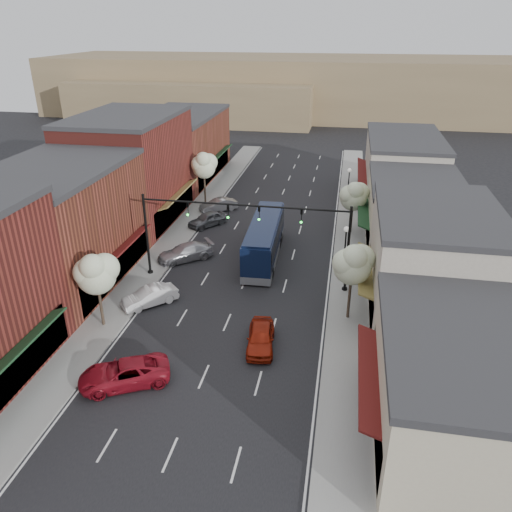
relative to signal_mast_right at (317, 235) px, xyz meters
The scene contains 29 objects.
ground 10.81m from the signal_mast_right, 125.10° to the right, with size 160.00×160.00×0.00m, color black.
sidewalk_left 18.10m from the signal_mast_right, 143.17° to the left, with size 2.80×73.00×0.15m, color gray.
sidewalk_right 11.78m from the signal_mast_right, 75.18° to the left, with size 2.80×73.00×0.15m, color gray.
curb_left 17.04m from the signal_mast_right, 140.24° to the left, with size 0.25×73.00×0.17m, color gray.
curb_right 11.53m from the signal_mast_right, 82.52° to the left, with size 0.25×73.00×0.17m, color gray.
bldg_left_midnear 19.95m from the signal_mast_right, behind, with size 10.14×14.10×9.40m.
bldg_left_midfar 23.22m from the signal_mast_right, 148.85° to the left, with size 10.14×14.10×10.90m.
bldg_left_far 34.32m from the signal_mast_right, 125.32° to the left, with size 10.14×18.10×8.40m.
bldg_right_near 16.25m from the signal_mast_right, 60.04° to the right, with size 9.14×12.10×5.90m.
bldg_right_midnear 8.37m from the signal_mast_right, 13.86° to the right, with size 9.14×12.10×7.90m.
bldg_right_midfar 12.94m from the signal_mast_right, 51.07° to the left, with size 9.14×12.10×6.40m.
bldg_right_far 25.35m from the signal_mast_right, 71.37° to the left, with size 9.14×16.10×7.40m.
hill_far 82.21m from the signal_mast_right, 93.92° to the left, with size 120.00×30.00×12.00m, color #7A6647.
hill_near 76.41m from the signal_mast_right, 113.63° to the left, with size 50.00×20.00×8.00m, color #7A6647.
signal_mast_right is the anchor object (origin of this frame).
signal_mast_left 11.24m from the signal_mast_right, behind, with size 8.22×0.46×7.00m.
tree_right_near 4.89m from the signal_mast_right, 56.09° to the right, with size 2.85×2.65×5.95m.
tree_right_far 12.27m from the signal_mast_right, 77.15° to the left, with size 2.85×2.65×5.43m.
tree_left_near 16.05m from the signal_mast_right, 149.86° to the right, with size 2.85×2.65×5.69m.
tree_left_far 22.68m from the signal_mast_right, 127.71° to the left, with size 2.85×2.65×6.13m.
lamp_post_near 3.69m from the signal_mast_right, 48.95° to the left, with size 0.44×0.44×4.44m.
lamp_post_far 20.19m from the signal_mast_right, 83.78° to the left, with size 0.44×0.44×4.44m.
coach_bus 7.45m from the signal_mast_right, 134.41° to the left, with size 2.88×11.29×3.43m.
red_hatchback 9.68m from the signal_mast_right, 108.47° to the right, with size 1.71×4.25×1.45m, color maroon.
parked_car_a 17.15m from the signal_mast_right, 126.58° to the right, with size 2.40×5.20×1.44m, color maroon.
parked_car_b 13.30m from the signal_mast_right, 158.47° to the right, with size 1.45×4.16×1.37m, color white.
parked_car_c 12.65m from the signal_mast_right, 164.49° to the left, with size 2.01×4.95×1.44m, color #A9A9AF.
parked_car_d 16.87m from the signal_mast_right, 136.07° to the left, with size 1.71×4.25×1.45m, color #585B60.
parked_car_e 20.21m from the signal_mast_right, 126.61° to the left, with size 1.46×4.18×1.38m, color #AAABB0.
Camera 1 is at (7.36, -26.79, 19.18)m, focal length 35.00 mm.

